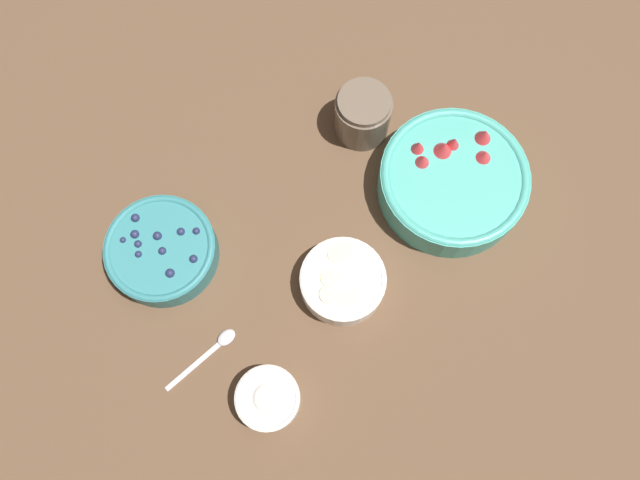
{
  "coord_description": "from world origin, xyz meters",
  "views": [
    {
      "loc": [
        0.16,
        0.21,
        1.0
      ],
      "look_at": [
        -0.01,
        -0.04,
        0.04
      ],
      "focal_mm": 35.0,
      "sensor_mm": 36.0,
      "label": 1
    }
  ],
  "objects_px": {
    "bowl_strawberries": "(454,182)",
    "jar_chocolate": "(363,115)",
    "bowl_blueberries": "(162,250)",
    "bowl_bananas": "(344,280)",
    "bowl_cream": "(268,399)"
  },
  "relations": [
    {
      "from": "bowl_cream",
      "to": "jar_chocolate",
      "type": "relative_size",
      "value": 1.01
    },
    {
      "from": "bowl_blueberries",
      "to": "bowl_bananas",
      "type": "height_order",
      "value": "bowl_blueberries"
    },
    {
      "from": "bowl_blueberries",
      "to": "jar_chocolate",
      "type": "height_order",
      "value": "jar_chocolate"
    },
    {
      "from": "bowl_strawberries",
      "to": "bowl_bananas",
      "type": "bearing_deg",
      "value": 7.97
    },
    {
      "from": "bowl_strawberries",
      "to": "jar_chocolate",
      "type": "height_order",
      "value": "jar_chocolate"
    },
    {
      "from": "bowl_strawberries",
      "to": "bowl_cream",
      "type": "distance_m",
      "value": 0.46
    },
    {
      "from": "bowl_strawberries",
      "to": "jar_chocolate",
      "type": "xyz_separation_m",
      "value": [
        0.06,
        -0.19,
        0.0
      ]
    },
    {
      "from": "bowl_cream",
      "to": "bowl_strawberries",
      "type": "bearing_deg",
      "value": -164.61
    },
    {
      "from": "bowl_strawberries",
      "to": "bowl_bananas",
      "type": "xyz_separation_m",
      "value": [
        0.25,
        0.03,
        -0.01
      ]
    },
    {
      "from": "bowl_blueberries",
      "to": "jar_chocolate",
      "type": "xyz_separation_m",
      "value": [
        -0.41,
        -0.02,
        0.01
      ]
    },
    {
      "from": "bowl_strawberries",
      "to": "jar_chocolate",
      "type": "relative_size",
      "value": 2.54
    },
    {
      "from": "bowl_bananas",
      "to": "jar_chocolate",
      "type": "relative_size",
      "value": 1.41
    },
    {
      "from": "bowl_strawberries",
      "to": "jar_chocolate",
      "type": "distance_m",
      "value": 0.2
    },
    {
      "from": "bowl_strawberries",
      "to": "bowl_blueberries",
      "type": "bearing_deg",
      "value": -20.21
    },
    {
      "from": "bowl_bananas",
      "to": "bowl_cream",
      "type": "xyz_separation_m",
      "value": [
        0.2,
        0.09,
        -0.0
      ]
    }
  ]
}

